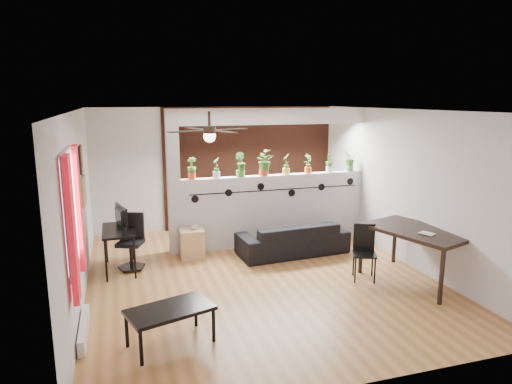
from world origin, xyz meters
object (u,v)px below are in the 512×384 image
object	(u,v)px
potted_plant_4	(286,163)
potted_plant_6	(329,162)
sofa	(293,239)
cube_shelf	(192,244)
ceiling_fan	(209,132)
coffee_table	(170,312)
potted_plant_2	(240,164)
office_chair	(132,245)
cup	(194,227)
potted_plant_7	(350,161)
dining_table	(417,235)
potted_plant_0	(192,168)
potted_plant_3	(264,162)
potted_plant_1	(216,167)
computer_desk	(119,233)
folding_chair	(364,247)

from	to	relation	value
potted_plant_4	potted_plant_6	xyz separation A→B (m)	(0.90, 0.00, -0.02)
sofa	cube_shelf	size ratio (longest dim) A/B	3.71
ceiling_fan	coffee_table	distance (m)	2.49
potted_plant_2	potted_plant_6	distance (m)	1.81
cube_shelf	office_chair	bearing A→B (deg)	-164.60
sofa	cup	distance (m)	1.78
potted_plant_7	dining_table	distance (m)	2.54
potted_plant_7	cup	world-z (taller)	potted_plant_7
potted_plant_0	potted_plant_2	world-z (taller)	potted_plant_2
potted_plant_3	dining_table	distance (m)	3.05
potted_plant_4	potted_plant_2	bearing A→B (deg)	180.00
office_chair	potted_plant_2	bearing A→B (deg)	15.92
potted_plant_1	potted_plant_4	size ratio (longest dim) A/B	0.95
potted_plant_2	cup	size ratio (longest dim) A/B	3.83
computer_desk	office_chair	xyz separation A→B (m)	(0.19, 0.03, -0.23)
potted_plant_2	potted_plant_4	xyz separation A→B (m)	(0.90, 0.00, -0.03)
folding_chair	sofa	bearing A→B (deg)	114.70
potted_plant_2	cup	distance (m)	1.44
potted_plant_4	potted_plant_0	bearing A→B (deg)	180.00
cube_shelf	office_chair	distance (m)	1.07
potted_plant_3	potted_plant_1	bearing A→B (deg)	180.00
potted_plant_3	computer_desk	size ratio (longest dim) A/B	0.49
potted_plant_2	computer_desk	distance (m)	2.49
potted_plant_2	cube_shelf	size ratio (longest dim) A/B	0.89
cube_shelf	office_chair	xyz separation A→B (m)	(-1.04, -0.24, 0.15)
potted_plant_1	cup	size ratio (longest dim) A/B	3.23
potted_plant_7	folding_chair	world-z (taller)	potted_plant_7
potted_plant_7	office_chair	world-z (taller)	potted_plant_7
potted_plant_1	cube_shelf	xyz separation A→B (m)	(-0.54, -0.34, -1.30)
ceiling_fan	potted_plant_6	size ratio (longest dim) A/B	3.25
ceiling_fan	potted_plant_0	size ratio (longest dim) A/B	3.03
potted_plant_6	ceiling_fan	bearing A→B (deg)	-146.59
potted_plant_0	computer_desk	size ratio (longest dim) A/B	0.40
potted_plant_3	computer_desk	world-z (taller)	potted_plant_3
sofa	folding_chair	distance (m)	1.55
potted_plant_2	potted_plant_7	world-z (taller)	potted_plant_2
ceiling_fan	coffee_table	bearing A→B (deg)	-119.12
cube_shelf	dining_table	size ratio (longest dim) A/B	0.29
cup	office_chair	world-z (taller)	office_chair
office_chair	coffee_table	bearing A→B (deg)	-82.82
potted_plant_2	potted_plant_3	world-z (taller)	potted_plant_3
potted_plant_7	folding_chair	size ratio (longest dim) A/B	0.47
potted_plant_6	computer_desk	distance (m)	4.17
cube_shelf	potted_plant_2	bearing A→B (deg)	21.51
potted_plant_1	folding_chair	world-z (taller)	potted_plant_1
potted_plant_0	office_chair	world-z (taller)	potted_plant_0
office_chair	folding_chair	bearing A→B (deg)	-23.20
computer_desk	dining_table	distance (m)	4.70
potted_plant_3	folding_chair	size ratio (longest dim) A/B	0.56
folding_chair	potted_plant_0	bearing A→B (deg)	138.64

